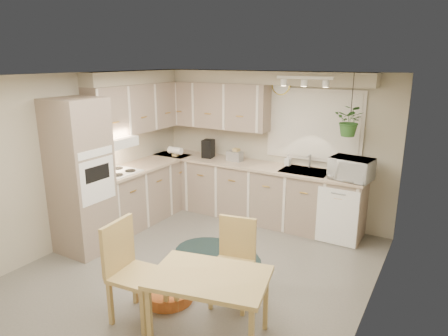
{
  "coord_description": "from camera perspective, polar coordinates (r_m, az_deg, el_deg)",
  "views": [
    {
      "loc": [
        2.57,
        -3.83,
        2.58
      ],
      "look_at": [
        0.01,
        0.55,
        1.19
      ],
      "focal_mm": 32.0,
      "sensor_mm": 36.0,
      "label": 1
    }
  ],
  "objects": [
    {
      "name": "floor",
      "position": [
        5.28,
        -3.2,
        -13.93
      ],
      "size": [
        4.2,
        4.2,
        0.0
      ],
      "primitive_type": "plane",
      "color": "slate",
      "rests_on": "ground"
    },
    {
      "name": "ceiling",
      "position": [
        4.61,
        -3.65,
        13.07
      ],
      "size": [
        4.2,
        4.2,
        0.0
      ],
      "primitive_type": "plane",
      "color": "white",
      "rests_on": "wall_back"
    },
    {
      "name": "wall_back",
      "position": [
        6.6,
        6.74,
        3.18
      ],
      "size": [
        4.0,
        0.04,
        2.4
      ],
      "primitive_type": "cube",
      "color": "#B4AB95",
      "rests_on": "floor"
    },
    {
      "name": "wall_front",
      "position": [
        3.39,
        -23.79,
        -10.11
      ],
      "size": [
        4.0,
        0.04,
        2.4
      ],
      "primitive_type": "cube",
      "color": "#B4AB95",
      "rests_on": "floor"
    },
    {
      "name": "wall_left",
      "position": [
        6.11,
        -19.23,
        1.43
      ],
      "size": [
        0.04,
        4.2,
        2.4
      ],
      "primitive_type": "cube",
      "color": "#B4AB95",
      "rests_on": "floor"
    },
    {
      "name": "wall_right",
      "position": [
        4.11,
        20.64,
        -5.33
      ],
      "size": [
        0.04,
        4.2,
        2.4
      ],
      "primitive_type": "cube",
      "color": "#B4AB95",
      "rests_on": "floor"
    },
    {
      "name": "base_cab_left",
      "position": [
        6.7,
        -11.33,
        -3.51
      ],
      "size": [
        0.6,
        1.85,
        0.9
      ],
      "primitive_type": "cube",
      "color": "gray",
      "rests_on": "floor"
    },
    {
      "name": "base_cab_back",
      "position": [
        6.62,
        3.9,
        -3.46
      ],
      "size": [
        3.6,
        0.6,
        0.9
      ],
      "primitive_type": "cube",
      "color": "gray",
      "rests_on": "floor"
    },
    {
      "name": "counter_left",
      "position": [
        6.55,
        -11.47,
        0.36
      ],
      "size": [
        0.64,
        1.89,
        0.04
      ],
      "primitive_type": "cube",
      "color": "tan",
      "rests_on": "base_cab_left"
    },
    {
      "name": "counter_back",
      "position": [
        6.48,
        3.93,
        0.46
      ],
      "size": [
        3.64,
        0.64,
        0.04
      ],
      "primitive_type": "cube",
      "color": "tan",
      "rests_on": "base_cab_back"
    },
    {
      "name": "oven_stack",
      "position": [
        5.68,
        -19.78,
        -1.22
      ],
      "size": [
        0.65,
        0.65,
        2.1
      ],
      "primitive_type": "cube",
      "color": "gray",
      "rests_on": "floor"
    },
    {
      "name": "wall_oven_face",
      "position": [
        5.44,
        -17.6,
        -1.72
      ],
      "size": [
        0.02,
        0.56,
        0.58
      ],
      "primitive_type": "cube",
      "color": "white",
      "rests_on": "oven_stack"
    },
    {
      "name": "upper_cab_left",
      "position": [
        6.57,
        -12.06,
        8.41
      ],
      "size": [
        0.35,
        2.0,
        0.75
      ],
      "primitive_type": "cube",
      "color": "gray",
      "rests_on": "wall_left"
    },
    {
      "name": "upper_cab_back",
      "position": [
        6.81,
        -1.52,
        8.98
      ],
      "size": [
        2.0,
        0.35,
        0.75
      ],
      "primitive_type": "cube",
      "color": "gray",
      "rests_on": "wall_back"
    },
    {
      "name": "soffit_left",
      "position": [
        6.55,
        -12.46,
        12.55
      ],
      "size": [
        0.3,
        2.0,
        0.2
      ],
      "primitive_type": "cube",
      "color": "#B4AB95",
      "rests_on": "wall_left"
    },
    {
      "name": "soffit_back",
      "position": [
        6.41,
        4.82,
        12.79
      ],
      "size": [
        3.6,
        0.3,
        0.2
      ],
      "primitive_type": "cube",
      "color": "#B4AB95",
      "rests_on": "wall_back"
    },
    {
      "name": "cooktop",
      "position": [
        6.14,
        -14.96,
        -0.63
      ],
      "size": [
        0.52,
        0.58,
        0.02
      ],
      "primitive_type": "cube",
      "color": "white",
      "rests_on": "counter_left"
    },
    {
      "name": "range_hood",
      "position": [
        6.05,
        -15.39,
        3.55
      ],
      "size": [
        0.4,
        0.6,
        0.14
      ],
      "primitive_type": "cube",
      "color": "white",
      "rests_on": "upper_cab_left"
    },
    {
      "name": "window_blinds",
      "position": [
        6.26,
        12.64,
        5.97
      ],
      "size": [
        1.4,
        0.02,
        1.0
      ],
      "primitive_type": "cube",
      "color": "white",
      "rests_on": "wall_back"
    },
    {
      "name": "window_frame",
      "position": [
        6.27,
        12.67,
        5.98
      ],
      "size": [
        1.5,
        0.02,
        1.1
      ],
      "primitive_type": "cube",
      "color": "silver",
      "rests_on": "wall_back"
    },
    {
      "name": "sink",
      "position": [
        6.16,
        11.48,
        -0.79
      ],
      "size": [
        0.7,
        0.48,
        0.1
      ],
      "primitive_type": "cube",
      "color": "#97999E",
      "rests_on": "counter_back"
    },
    {
      "name": "dishwasher_front",
      "position": [
        5.87,
        15.8,
        -6.79
      ],
      "size": [
        0.58,
        0.02,
        0.83
      ],
      "primitive_type": "cube",
      "color": "white",
      "rests_on": "base_cab_back"
    },
    {
      "name": "track_light_bar",
      "position": [
        5.7,
        11.42,
        12.54
      ],
      "size": [
        0.8,
        0.04,
        0.04
      ],
      "primitive_type": "cube",
      "color": "white",
      "rests_on": "ceiling"
    },
    {
      "name": "wall_clock",
      "position": [
        6.38,
        8.16,
        11.6
      ],
      "size": [
        0.3,
        0.03,
        0.3
      ],
      "primitive_type": "cylinder",
      "rotation": [
        1.57,
        0.0,
        0.0
      ],
      "color": "#ECD353",
      "rests_on": "wall_back"
    },
    {
      "name": "dining_table",
      "position": [
        3.95,
        -2.06,
        -19.27
      ],
      "size": [
        1.2,
        0.93,
        0.67
      ],
      "primitive_type": "cube",
      "rotation": [
        0.0,
        0.0,
        0.22
      ],
      "color": "tan",
      "rests_on": "floor"
    },
    {
      "name": "chair_left",
      "position": [
        4.21,
        -12.29,
        -14.41
      ],
      "size": [
        0.53,
        0.53,
        1.03
      ],
      "primitive_type": "cube",
      "rotation": [
        0.0,
        0.0,
        -1.47
      ],
      "color": "tan",
      "rests_on": "floor"
    },
    {
      "name": "chair_back",
      "position": [
        4.37,
        1.13,
        -13.57
      ],
      "size": [
        0.51,
        0.51,
        0.93
      ],
      "primitive_type": "cube",
      "rotation": [
        0.0,
        0.0,
        3.33
      ],
      "color": "tan",
      "rests_on": "floor"
    },
    {
      "name": "braided_rug",
      "position": [
        5.51,
        -1.01,
        -12.51
      ],
      "size": [
        1.56,
        1.33,
        0.01
      ],
      "primitive_type": "ellipsoid",
      "rotation": [
        0.0,
        0.0,
        -0.28
      ],
      "color": "black",
      "rests_on": "floor"
    },
    {
      "name": "pet_bed",
      "position": [
        4.67,
        -7.96,
        -17.39
      ],
      "size": [
        0.63,
        0.63,
        0.13
      ],
      "primitive_type": "cylinder",
      "rotation": [
        0.0,
        0.0,
        -0.15
      ],
      "color": "#BE5326",
      "rests_on": "floor"
    },
    {
      "name": "microwave",
      "position": [
        5.83,
        17.75,
        0.21
      ],
      "size": [
        0.6,
        0.39,
        0.38
      ],
      "primitive_type": "imported",
      "rotation": [
        0.0,
        0.0,
        -0.15
      ],
      "color": "white",
      "rests_on": "counter_back"
    },
    {
      "name": "soap_bottle",
      "position": [
        6.39,
        9.09,
        0.66
      ],
      "size": [
        0.11,
        0.2,
        0.09
      ],
      "primitive_type": "imported",
      "rotation": [
        0.0,
        0.0,
        -0.15
      ],
      "color": "white",
      "rests_on": "counter_back"
    },
    {
      "name": "hanging_plant",
      "position": [
        5.73,
        17.55,
        5.98
      ],
      "size": [
        0.45,
        0.49,
        0.34
      ],
      "primitive_type": "imported",
      "rotation": [
        0.0,
        0.0,
        -0.15
      ],
      "color": "#2E5D25",
      "rests_on": "ceiling"
    },
    {
      "name": "coffee_maker",
      "position": [
        6.84,
        -2.27,
        2.79
      ],
      "size": [
        0.21,
        0.24,
        0.31
      ],
      "primitive_type": "cube",
      "rotation": [
        0.0,
        0.0,
        0.18
      ],
      "color": "black",
      "rests_on": "counter_back"
    },
    {
      "name": "toaster",
      "position": [
        6.62,
        1.53,
        1.71
      ],
      "size": [
        0.27,
        0.17,
        0.16
      ],
      "primitive_type": "cube",
      "rotation": [
        0.0,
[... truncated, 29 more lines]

